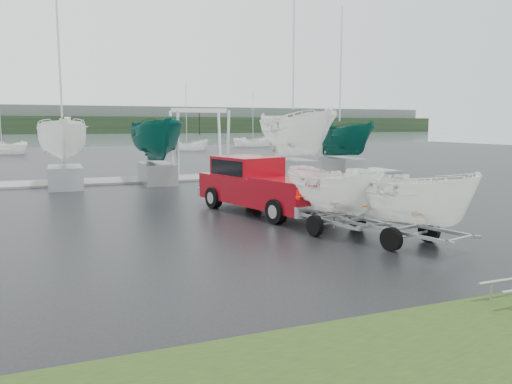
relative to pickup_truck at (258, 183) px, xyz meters
The scene contains 16 objects.
ground_plane 1.57m from the pickup_truck, 111.84° to the right, with size 120.00×120.00×0.00m, color black.
lake 98.91m from the pickup_truck, 90.25° to the left, with size 300.00×300.00×0.00m, color gray.
dock 11.95m from the pickup_truck, 92.12° to the left, with size 30.00×3.00×0.12m, color gray.
treeline 168.91m from the pickup_truck, 90.15° to the left, with size 300.00×8.00×6.00m, color black.
far_hill 176.95m from the pickup_truck, 90.14° to the left, with size 300.00×6.00×10.00m, color #4C5651.
pickup_truck is the anchor object (origin of this frame).
trailer_hitched 6.65m from the pickup_truck, 75.27° to the right, with size 2.06×3.78×4.60m.
trailer_parked 4.42m from the pickup_truck, 80.31° to the right, with size 1.85×3.74×4.44m.
boat_hoist 12.06m from the pickup_truck, 84.93° to the left, with size 3.30×2.18×4.12m.
keelboat_0 12.15m from the pickup_truck, 123.25° to the left, with size 2.36×3.20×10.52m.
keelboat_1 10.64m from the pickup_truck, 100.30° to the left, with size 2.41×3.20×7.50m.
keelboat_2 12.34m from the pickup_truck, 56.98° to the left, with size 2.89×3.20×11.08m.
keelboat_3 14.40m from the pickup_truck, 45.99° to the left, with size 2.23×3.20×10.39m.
moored_boat_1 45.47m from the pickup_truck, 105.77° to the left, with size 3.40×3.39×11.17m.
moored_boat_2 44.32m from the pickup_truck, 79.47° to the left, with size 2.21×2.16×10.67m.
moored_boat_3 54.53m from the pickup_truck, 68.81° to the left, with size 2.48×2.42×11.10m.
Camera 1 is at (-6.38, -15.75, 3.18)m, focal length 35.00 mm.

